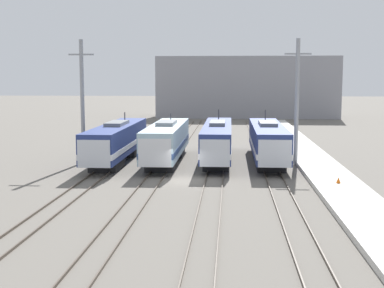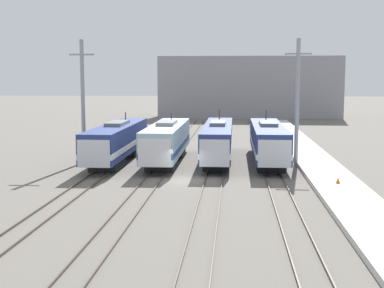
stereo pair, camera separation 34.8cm
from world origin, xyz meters
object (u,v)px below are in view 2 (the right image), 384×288
at_px(locomotive_far_left, 116,142).
at_px(locomotive_far_right, 268,142).
at_px(traffic_cone, 338,180).
at_px(locomotive_center_left, 166,142).
at_px(catenary_tower_right, 297,101).
at_px(locomotive_center_right, 218,141).
at_px(catenary_tower_left, 83,100).

distance_m(locomotive_far_left, locomotive_far_right, 15.32).
bearing_deg(locomotive_far_left, traffic_cone, -29.46).
xyz_separation_m(locomotive_center_left, catenary_tower_right, (12.81, -0.40, 4.13)).
distance_m(locomotive_far_left, locomotive_center_left, 5.10).
xyz_separation_m(locomotive_center_right, catenary_tower_left, (-13.42, -1.86, 4.18)).
distance_m(locomotive_center_right, traffic_cone, 16.07).
height_order(locomotive_far_right, traffic_cone, locomotive_far_right).
relative_size(catenary_tower_right, traffic_cone, 26.19).
bearing_deg(catenary_tower_right, traffic_cone, -79.47).
bearing_deg(locomotive_far_left, locomotive_center_left, -0.05).
relative_size(locomotive_far_left, catenary_tower_left, 1.54).
height_order(locomotive_center_left, traffic_cone, locomotive_center_left).
distance_m(catenary_tower_right, traffic_cone, 12.40).
relative_size(locomotive_center_left, catenary_tower_right, 1.40).
height_order(locomotive_center_right, catenary_tower_right, catenary_tower_right).
relative_size(locomotive_center_left, traffic_cone, 36.68).
bearing_deg(locomotive_far_right, traffic_cone, -69.37).
xyz_separation_m(locomotive_center_left, locomotive_center_right, (5.10, 1.46, -0.05)).
bearing_deg(traffic_cone, locomotive_far_right, 110.63).
bearing_deg(locomotive_far_left, catenary_tower_right, -1.28).
height_order(locomotive_center_left, catenary_tower_right, catenary_tower_right).
bearing_deg(traffic_cone, locomotive_center_left, 142.81).
bearing_deg(locomotive_far_right, locomotive_center_right, 175.54).
distance_m(locomotive_center_left, locomotive_far_right, 10.25).
xyz_separation_m(locomotive_center_left, catenary_tower_left, (-8.33, -0.40, 4.13)).
distance_m(locomotive_far_right, catenary_tower_left, 19.04).
height_order(locomotive_far_left, catenary_tower_right, catenary_tower_right).
relative_size(locomotive_center_right, locomotive_far_right, 1.05).
distance_m(locomotive_center_right, catenary_tower_right, 8.97).
xyz_separation_m(locomotive_far_right, catenary_tower_right, (2.62, -1.46, 4.17)).
xyz_separation_m(locomotive_far_left, traffic_cone, (19.92, -11.25, -1.48)).
distance_m(locomotive_far_left, locomotive_center_right, 10.29).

